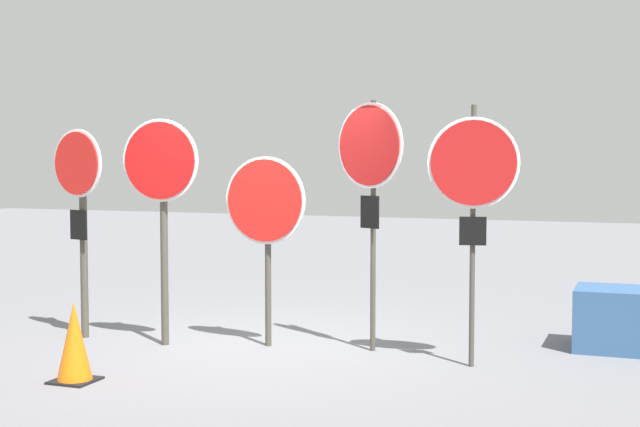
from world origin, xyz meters
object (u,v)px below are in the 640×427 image
stop_sign_4 (473,177)px  storage_crate (622,319)px  stop_sign_1 (161,184)px  stop_sign_3 (370,163)px  traffic_cone_0 (74,342)px  stop_sign_0 (79,194)px  stop_sign_2 (265,210)px

stop_sign_4 → storage_crate: bearing=32.7°
stop_sign_1 → stop_sign_4: size_ratio=0.96×
stop_sign_1 → stop_sign_3: stop_sign_3 is taller
traffic_cone_0 → storage_crate: traffic_cone_0 is taller
stop_sign_0 → stop_sign_4: stop_sign_4 is taller
stop_sign_1 → storage_crate: size_ratio=2.56×
stop_sign_1 → traffic_cone_0: (0.05, -1.61, -1.37)m
stop_sign_0 → stop_sign_1: (1.05, -0.04, 0.12)m
stop_sign_2 → stop_sign_4: 2.25m
stop_sign_0 → stop_sign_3: stop_sign_3 is taller
stop_sign_0 → storage_crate: bearing=28.5°
stop_sign_2 → stop_sign_4: size_ratio=0.81×
stop_sign_0 → traffic_cone_0: 2.33m
stop_sign_0 → traffic_cone_0: size_ratio=3.22×
stop_sign_1 → traffic_cone_0: bearing=-90.9°
stop_sign_2 → traffic_cone_0: stop_sign_2 is taller
stop_sign_3 → storage_crate: stop_sign_3 is taller
stop_sign_4 → storage_crate: size_ratio=2.66×
stop_sign_0 → stop_sign_4: size_ratio=0.93×
stop_sign_2 → storage_crate: 3.87m
stop_sign_1 → storage_crate: bearing=15.2°
stop_sign_0 → storage_crate: size_ratio=2.46×
stop_sign_1 → stop_sign_3: (2.14, 0.50, 0.22)m
stop_sign_1 → stop_sign_3: 2.21m
storage_crate → stop_sign_3: bearing=-158.4°
stop_sign_2 → traffic_cone_0: size_ratio=2.81×
stop_sign_4 → stop_sign_1: bearing=170.8°
stop_sign_2 → traffic_cone_0: (-1.00, -1.94, -1.09)m
stop_sign_3 → stop_sign_4: size_ratio=1.03×
stop_sign_4 → traffic_cone_0: 3.95m
stop_sign_3 → stop_sign_2: bearing=-145.8°
stop_sign_3 → storage_crate: 3.08m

